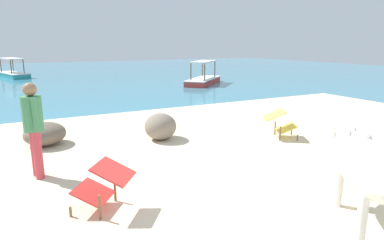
{
  "coord_description": "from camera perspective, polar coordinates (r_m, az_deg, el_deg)",
  "views": [
    {
      "loc": [
        -3.32,
        -3.6,
        2.28
      ],
      "look_at": [
        0.11,
        3.0,
        0.55
      ],
      "focal_mm": 30.99,
      "sensor_mm": 36.0,
      "label": 1
    }
  ],
  "objects": [
    {
      "name": "sand_beach",
      "position": [
        5.39,
        14.12,
        -12.09
      ],
      "size": [
        18.0,
        14.0,
        0.04
      ],
      "primitive_type": "cube",
      "color": "beige",
      "rests_on": "ground"
    },
    {
      "name": "water_surface",
      "position": [
        25.92,
        -20.14,
        7.24
      ],
      "size": [
        60.0,
        36.0,
        0.03
      ],
      "primitive_type": "cube",
      "color": "teal",
      "rests_on": "ground"
    },
    {
      "name": "cow",
      "position": [
        4.69,
        27.67,
        -6.99
      ],
      "size": [
        1.48,
        1.88,
        1.13
      ],
      "rotation": [
        0.0,
        0.0,
        0.97
      ],
      "color": "silver",
      "rests_on": "sand_beach"
    },
    {
      "name": "deck_chair_near",
      "position": [
        8.24,
        14.93,
        -0.36
      ],
      "size": [
        0.93,
        0.83,
        0.68
      ],
      "rotation": [
        0.0,
        0.0,
        5.78
      ],
      "color": "brown",
      "rests_on": "sand_beach"
    },
    {
      "name": "deck_chair_far",
      "position": [
        4.72,
        -15.03,
        -10.49
      ],
      "size": [
        0.93,
        0.88,
        0.68
      ],
      "rotation": [
        0.0,
        0.0,
        2.5
      ],
      "color": "brown",
      "rests_on": "sand_beach"
    },
    {
      "name": "person_standing",
      "position": [
        6.08,
        -25.65,
        -0.5
      ],
      "size": [
        0.32,
        0.5,
        1.62
      ],
      "rotation": [
        0.0,
        0.0,
        3.33
      ],
      "color": "#CC3D47",
      "rests_on": "sand_beach"
    },
    {
      "name": "shore_rock_large",
      "position": [
        8.14,
        -23.99,
        -2.18
      ],
      "size": [
        1.18,
        1.23,
        0.51
      ],
      "primitive_type": "ellipsoid",
      "rotation": [
        0.0,
        0.0,
        1.22
      ],
      "color": "#6B5B4C",
      "rests_on": "sand_beach"
    },
    {
      "name": "shore_rock_medium",
      "position": [
        7.89,
        -5.45,
        -1.11
      ],
      "size": [
        1.09,
        1.12,
        0.62
      ],
      "primitive_type": "ellipsoid",
      "rotation": [
        0.0,
        0.0,
        1.02
      ],
      "color": "gray",
      "rests_on": "sand_beach"
    },
    {
      "name": "boat_teal",
      "position": [
        25.85,
        -28.46,
        7.1
      ],
      "size": [
        2.21,
        3.85,
        1.29
      ],
      "rotation": [
        0.0,
        0.0,
        1.88
      ],
      "color": "teal",
      "rests_on": "water_surface"
    },
    {
      "name": "boat_red",
      "position": [
        19.0,
        1.96,
        7.06
      ],
      "size": [
        3.44,
        3.39,
        1.29
      ],
      "rotation": [
        0.0,
        0.0,
        3.91
      ],
      "color": "#C63833",
      "rests_on": "water_surface"
    }
  ]
}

